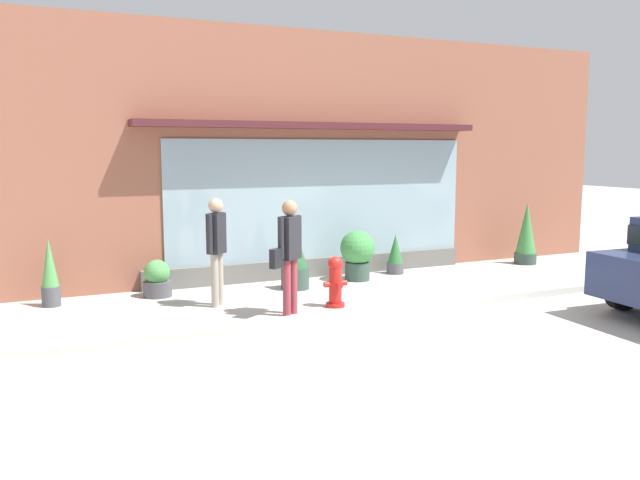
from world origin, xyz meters
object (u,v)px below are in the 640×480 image
pedestrian_passerby (216,243)px  potted_plant_window_left (357,253)px  potted_plant_trailing_edge (50,274)px  fire_hydrant (335,281)px  potted_plant_doorstep (526,234)px  potted_plant_by_entrance (157,279)px  potted_plant_window_right (395,255)px  pedestrian_with_handbag (289,248)px  potted_plant_near_hydrant (295,261)px

pedestrian_passerby → potted_plant_window_left: size_ratio=1.80×
pedestrian_passerby → potted_plant_trailing_edge: 2.66m
fire_hydrant → potted_plant_doorstep: potted_plant_doorstep is taller
potted_plant_by_entrance → potted_plant_doorstep: bearing=-0.8°
potted_plant_by_entrance → potted_plant_window_right: bearing=1.1°
potted_plant_window_left → fire_hydrant: bearing=-127.2°
pedestrian_passerby → potted_plant_by_entrance: size_ratio=2.73×
fire_hydrant → potted_plant_window_left: potted_plant_window_left is taller
potted_plant_doorstep → potted_plant_by_entrance: 7.84m
potted_plant_window_left → potted_plant_by_entrance: (-3.69, 0.18, -0.23)m
pedestrian_with_handbag → pedestrian_passerby: 1.29m
fire_hydrant → pedestrian_passerby: size_ratio=0.47×
fire_hydrant → pedestrian_with_handbag: size_ratio=0.47×
potted_plant_doorstep → potted_plant_window_left: (-4.14, -0.07, -0.11)m
potted_plant_window_left → potted_plant_near_hydrant: bearing=-171.0°
potted_plant_trailing_edge → potted_plant_near_hydrant: bearing=-5.8°
fire_hydrant → pedestrian_passerby: 1.95m
potted_plant_doorstep → fire_hydrant: bearing=-161.9°
potted_plant_by_entrance → potted_plant_near_hydrant: size_ratio=0.59×
fire_hydrant → potted_plant_window_left: (1.30, 1.71, 0.12)m
fire_hydrant → potted_plant_window_right: 3.03m
potted_plant_by_entrance → potted_plant_trailing_edge: bearing=179.6°
potted_plant_window_left → potted_plant_window_right: potted_plant_window_left is taller
fire_hydrant → pedestrian_with_handbag: pedestrian_with_handbag is taller
potted_plant_trailing_edge → potted_plant_doorstep: bearing=-0.7°
potted_plant_window_right → pedestrian_with_handbag: bearing=-145.5°
potted_plant_window_left → pedestrian_passerby: bearing=-163.2°
potted_plant_trailing_edge → potted_plant_window_left: 5.35m
fire_hydrant → potted_plant_window_right: size_ratio=1.02×
potted_plant_trailing_edge → potted_plant_by_entrance: size_ratio=1.74×
pedestrian_passerby → potted_plant_doorstep: 7.18m
potted_plant_window_left → potted_plant_by_entrance: bearing=177.2°
potted_plant_trailing_edge → potted_plant_near_hydrant: (3.99, -0.41, -0.02)m
potted_plant_trailing_edge → potted_plant_doorstep: size_ratio=0.82×
potted_plant_trailing_edge → potted_plant_near_hydrant: potted_plant_trailing_edge is taller
potted_plant_trailing_edge → potted_plant_window_right: (6.34, 0.08, -0.15)m
pedestrian_passerby → potted_plant_window_left: 3.13m
potted_plant_doorstep → potted_plant_by_entrance: potted_plant_doorstep is taller
fire_hydrant → potted_plant_by_entrance: 3.05m
pedestrian_passerby → potted_plant_window_right: 4.18m
pedestrian_passerby → potted_plant_trailing_edge: (-2.38, 1.09, -0.48)m
pedestrian_with_handbag → potted_plant_doorstep: bearing=163.7°
potted_plant_trailing_edge → potted_plant_window_left: size_ratio=1.15×
potted_plant_doorstep → potted_plant_near_hydrant: potted_plant_doorstep is taller
potted_plant_trailing_edge → potted_plant_doorstep: potted_plant_doorstep is taller
pedestrian_with_handbag → potted_plant_near_hydrant: bearing=-149.0°
potted_plant_trailing_edge → potted_plant_by_entrance: 1.67m
pedestrian_with_handbag → potted_plant_window_left: 2.91m
pedestrian_with_handbag → potted_plant_trailing_edge: (-3.19, 2.09, -0.49)m
fire_hydrant → potted_plant_by_entrance: size_ratio=1.28×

